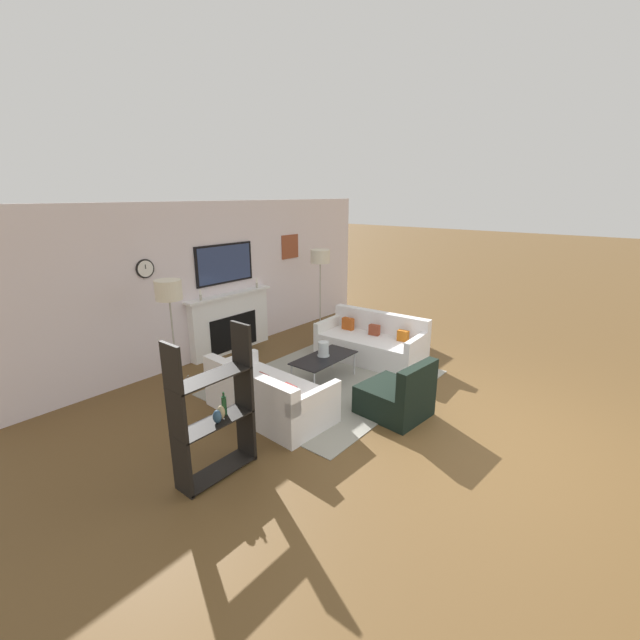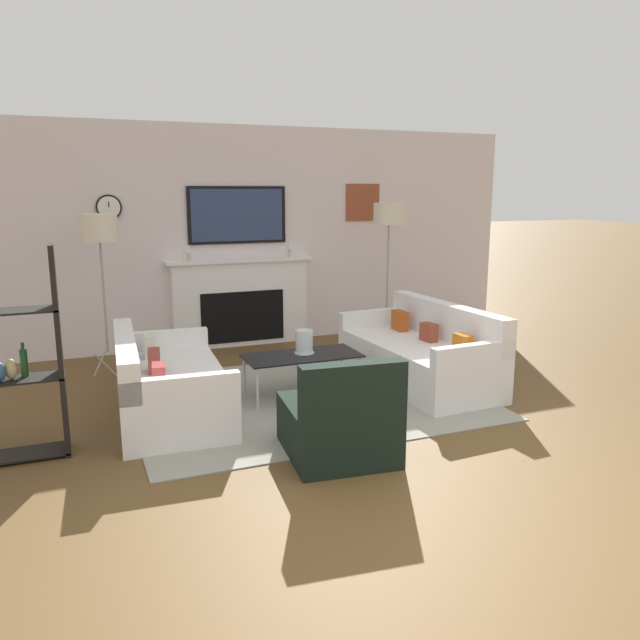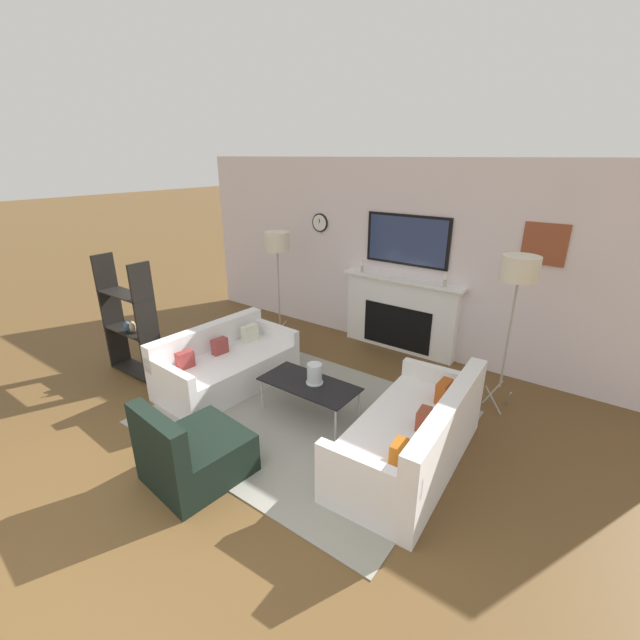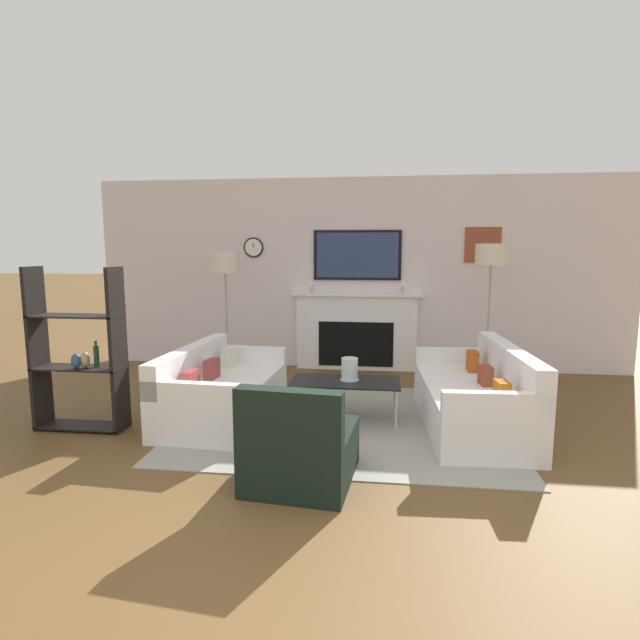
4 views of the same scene
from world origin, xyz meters
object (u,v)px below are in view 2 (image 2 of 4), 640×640
couch_left (166,387)px  floor_lamp_right (389,216)px  couch_right (421,356)px  coffee_table (302,357)px  armchair (340,424)px  floor_lamp_left (99,231)px  hurricane_candle (304,343)px

couch_left → floor_lamp_right: size_ratio=0.98×
couch_right → coffee_table: (-1.26, 0.06, 0.10)m
armchair → floor_lamp_left: bearing=117.1°
armchair → floor_lamp_right: 3.64m
couch_left → floor_lamp_right: (2.92, 1.47, 1.35)m
hurricane_candle → armchair: bearing=-100.4°
couch_right → hurricane_candle: 1.25m
floor_lamp_right → floor_lamp_left: bearing=180.0°
couch_left → couch_right: 2.54m
couch_left → hurricane_candle: bearing=4.7°
armchair → coffee_table: size_ratio=0.81×
couch_left → hurricane_candle: couch_left is taller
couch_left → couch_right: bearing=0.0°
armchair → hurricane_candle: 1.49m
hurricane_candle → couch_left: bearing=-175.3°
couch_left → armchair: (1.05, -1.33, -0.01)m
armchair → floor_lamp_right: size_ratio=0.50×
couch_right → floor_lamp_right: size_ratio=1.06×
coffee_table → floor_lamp_right: bearing=40.5°
hurricane_candle → floor_lamp_right: bearing=40.3°
hurricane_candle → floor_lamp_right: (1.61, 1.36, 1.11)m
armchair → coffee_table: (0.22, 1.40, 0.12)m
floor_lamp_right → couch_left: bearing=-153.3°
coffee_table → floor_lamp_left: floor_lamp_left is taller
coffee_table → floor_lamp_right: (1.65, 1.41, 1.24)m
armchair → hurricane_candle: bearing=79.6°
floor_lamp_left → floor_lamp_right: bearing=-0.0°
couch_left → hurricane_candle: (1.31, 0.11, 0.24)m
armchair → floor_lamp_left: floor_lamp_left is taller
couch_left → armchair: 1.70m
hurricane_candle → floor_lamp_right: 2.38m
floor_lamp_left → floor_lamp_right: size_ratio=0.95×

